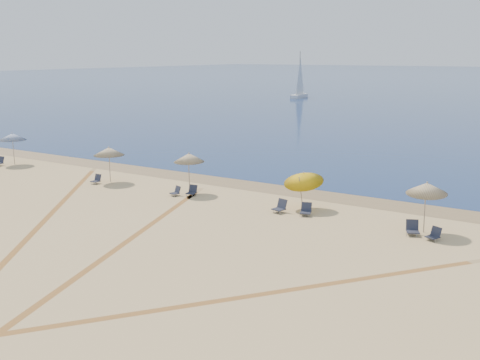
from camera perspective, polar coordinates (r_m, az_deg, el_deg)
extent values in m
plane|color=olive|center=(37.44, 3.19, -0.79)|extent=(500.00, 500.00, 0.00)
cylinder|color=gray|center=(48.68, -22.08, 2.88)|extent=(0.05, 0.05, 2.41)
cone|color=white|center=(48.53, -22.18, 4.10)|extent=(2.17, 2.17, 0.55)
sphere|color=gray|center=(48.49, -22.21, 4.45)|extent=(0.08, 0.08, 0.08)
cylinder|color=gray|center=(39.89, -13.14, 1.43)|extent=(0.05, 0.05, 2.32)
cone|color=#EFE3C2|center=(39.71, -13.21, 2.86)|extent=(2.12, 2.12, 0.55)
sphere|color=gray|center=(39.66, -13.23, 3.29)|extent=(0.08, 0.08, 0.08)
cylinder|color=gray|center=(35.87, -5.21, 0.59)|extent=(0.05, 0.12, 2.46)
cone|color=#EFE3C2|center=(35.69, -5.22, 2.29)|extent=(1.96, 1.97, 0.60)
sphere|color=gray|center=(35.63, -5.23, 2.76)|extent=(0.08, 0.08, 0.08)
cylinder|color=gray|center=(32.14, 6.23, -1.31)|extent=(0.05, 0.65, 1.99)
cone|color=gold|center=(32.18, 6.46, 0.24)|extent=(2.29, 2.35, 1.20)
sphere|color=gray|center=(32.12, 6.48, 0.77)|extent=(0.08, 0.08, 0.08)
cylinder|color=gray|center=(29.19, 18.30, -2.87)|extent=(0.05, 0.27, 2.44)
cone|color=#EFE3C2|center=(29.03, 18.49, -0.79)|extent=(2.00, 2.04, 0.73)
sphere|color=gray|center=(28.96, 18.53, -0.22)|extent=(0.08, 0.08, 0.08)
cube|color=#1D202E|center=(48.81, -23.16, 1.92)|extent=(0.60, 0.24, 0.53)
cube|color=#1D202E|center=(39.76, -14.52, -0.13)|extent=(0.53, 0.53, 0.05)
cube|color=#1D202E|center=(39.88, -14.27, 0.26)|extent=(0.53, 0.20, 0.47)
cylinder|color=#A5A5AD|center=(39.80, -14.92, -0.27)|extent=(0.02, 0.02, 0.17)
cylinder|color=#A5A5AD|center=(39.50, -14.50, -0.34)|extent=(0.02, 0.02, 0.17)
cube|color=#1D202E|center=(35.48, -6.69, -1.35)|extent=(0.63, 0.63, 0.04)
cube|color=#1D202E|center=(35.55, -6.37, -0.96)|extent=(0.53, 0.33, 0.44)
cylinder|color=#A5A5AD|center=(35.52, -7.03, -1.48)|extent=(0.02, 0.02, 0.16)
cylinder|color=#A5A5AD|center=(35.20, -6.69, -1.60)|extent=(0.02, 0.02, 0.16)
cube|color=#1D202E|center=(35.32, -5.00, -1.35)|extent=(0.62, 0.62, 0.05)
cube|color=#1D202E|center=(35.49, -4.80, -0.87)|extent=(0.58, 0.28, 0.49)
cylinder|color=#A5A5AD|center=(35.29, -5.51, -1.52)|extent=(0.02, 0.02, 0.18)
cylinder|color=#A5A5AD|center=(35.08, -4.88, -1.59)|extent=(0.02, 0.02, 0.18)
cube|color=#1D202E|center=(31.59, 3.95, -2.98)|extent=(0.74, 0.74, 0.06)
cube|color=#1D202E|center=(31.74, 4.32, -2.42)|extent=(0.65, 0.36, 0.54)
cylinder|color=#A5A5AD|center=(31.59, 3.43, -3.17)|extent=(0.03, 0.03, 0.20)
cylinder|color=#A5A5AD|center=(31.28, 4.10, -3.34)|extent=(0.03, 0.03, 0.20)
cube|color=#1D202E|center=(31.12, 6.70, -3.31)|extent=(0.72, 0.72, 0.05)
cube|color=#1D202E|center=(31.33, 6.79, -2.72)|extent=(0.61, 0.37, 0.52)
cylinder|color=#A5A5AD|center=(31.00, 6.11, -3.54)|extent=(0.03, 0.03, 0.19)
cylinder|color=#A5A5AD|center=(30.94, 6.96, -3.59)|extent=(0.03, 0.03, 0.19)
cube|color=#1D202E|center=(28.92, 17.19, -5.04)|extent=(0.79, 0.79, 0.05)
cube|color=#1D202E|center=(29.12, 17.14, -4.38)|extent=(0.64, 0.44, 0.53)
cylinder|color=#A5A5AD|center=(28.70, 16.60, -5.34)|extent=(0.03, 0.03, 0.20)
cylinder|color=#A5A5AD|center=(28.78, 17.54, -5.35)|extent=(0.03, 0.03, 0.20)
cube|color=#1D202E|center=(28.45, 19.01, -5.51)|extent=(0.70, 0.70, 0.05)
cube|color=#1D202E|center=(28.59, 19.36, -4.97)|extent=(0.56, 0.39, 0.47)
cylinder|color=#A5A5AD|center=(28.42, 18.57, -5.69)|extent=(0.02, 0.02, 0.17)
cylinder|color=#A5A5AD|center=(28.18, 19.26, -5.89)|extent=(0.02, 0.02, 0.17)
cube|color=white|center=(116.14, 6.05, 8.50)|extent=(2.15, 6.36, 0.68)
cylinder|color=gray|center=(115.90, 6.10, 10.68)|extent=(0.14, 0.14, 9.08)
plane|color=tan|center=(24.14, -15.52, -8.97)|extent=(34.88, 34.88, 0.00)
plane|color=tan|center=(25.03, -14.26, -8.11)|extent=(34.88, 34.88, 0.00)
plane|color=tan|center=(20.16, -9.68, -13.14)|extent=(39.36, 39.36, 0.00)
plane|color=tan|center=(20.35, -6.56, -12.78)|extent=(39.36, 39.36, 0.00)
plane|color=tan|center=(31.02, -19.74, -4.40)|extent=(38.99, 38.99, 0.00)
plane|color=tan|center=(32.03, -19.20, -3.83)|extent=(38.99, 38.99, 0.00)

